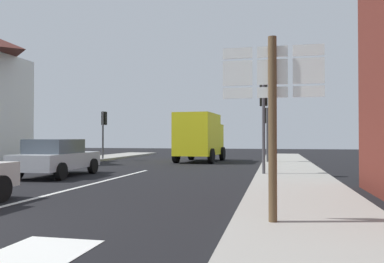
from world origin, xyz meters
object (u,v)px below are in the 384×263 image
Objects in this scene: sedan_far at (57,157)px; traffic_light_near_right at (264,107)px; route_sign_post at (272,109)px; traffic_light_far_left at (104,124)px; delivery_truck at (200,136)px; traffic_light_far_right at (267,122)px.

traffic_light_near_right is at bearing 10.92° from sedan_far.
sedan_far is 1.33× the size of route_sign_post.
route_sign_post is 21.04m from traffic_light_far_left.
traffic_light_far_left is 14.10m from traffic_light_near_right.
delivery_truck is 1.56× the size of traffic_light_far_right.
sedan_far is at bearing 139.13° from route_sign_post.
sedan_far is 0.83× the size of delivery_truck.
delivery_truck is 6.68m from traffic_light_far_left.
traffic_light_far_left is (-6.63, 0.05, 0.80)m from delivery_truck.
route_sign_post is at bearing -57.50° from traffic_light_far_left.
route_sign_post is 0.97× the size of traffic_light_far_right.
traffic_light_near_right reaches higher than route_sign_post.
traffic_light_far_left reaches higher than traffic_light_far_right.
traffic_light_near_right reaches higher than traffic_light_far_right.
delivery_truck is 18.30m from route_sign_post.
traffic_light_far_left is at bearing 105.48° from sedan_far.
traffic_light_far_left is at bearing 140.75° from traffic_light_near_right.
traffic_light_far_left reaches higher than delivery_truck.
sedan_far is 12.32m from traffic_light_far_right.
sedan_far is 8.40m from traffic_light_near_right.
route_sign_post is at bearing -88.65° from traffic_light_far_right.
sedan_far is at bearing -131.06° from traffic_light_far_right.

